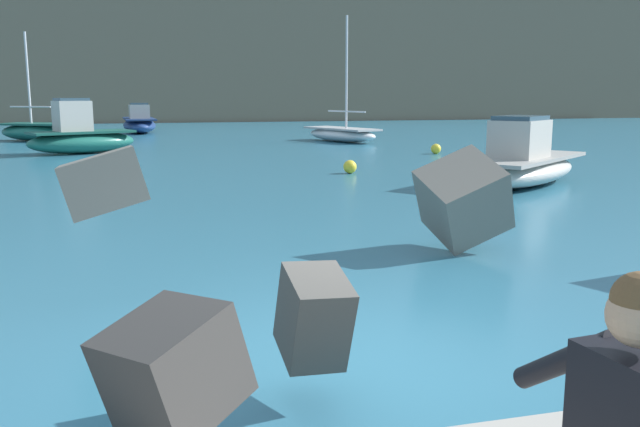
# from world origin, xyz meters

# --- Properties ---
(ground_plane) EXTENTS (400.00, 400.00, 0.00)m
(ground_plane) POSITION_xyz_m (0.00, 0.00, 0.00)
(ground_plane) COLOR #2D6B84
(boat_near_right) EXTENTS (5.05, 3.63, 2.40)m
(boat_near_right) POSITION_xyz_m (-4.41, 25.27, 0.74)
(boat_near_right) COLOR #1E6656
(boat_near_right) RESTS_ON ground
(boat_mid_left) EXTENTS (5.75, 5.06, 1.98)m
(boat_mid_left) POSITION_xyz_m (8.64, 11.09, 0.61)
(boat_mid_left) COLOR beige
(boat_mid_left) RESTS_ON ground
(boat_mid_centre) EXTENTS (3.60, 5.60, 6.64)m
(boat_mid_centre) POSITION_xyz_m (8.75, 29.42, 0.44)
(boat_mid_centre) COLOR white
(boat_mid_centre) RESTS_ON ground
(boat_mid_right) EXTENTS (2.45, 6.21, 1.99)m
(boat_mid_right) POSITION_xyz_m (-1.91, 41.09, 0.66)
(boat_mid_right) COLOR navy
(boat_mid_right) RESTS_ON ground
(boat_far_left) EXTENTS (4.73, 3.91, 5.89)m
(boat_far_left) POSITION_xyz_m (-7.40, 34.31, 0.54)
(boat_far_left) COLOR #1E6656
(boat_far_left) RESTS_ON ground
(mooring_buoy_inner) EXTENTS (0.44, 0.44, 0.44)m
(mooring_buoy_inner) POSITION_xyz_m (12.46, 18.66, 0.22)
(mooring_buoy_inner) COLOR yellow
(mooring_buoy_inner) RESTS_ON ground
(mooring_buoy_middle) EXTENTS (0.44, 0.44, 0.44)m
(mooring_buoy_middle) POSITION_xyz_m (4.72, 15.06, 0.22)
(mooring_buoy_middle) COLOR yellow
(mooring_buoy_middle) RESTS_ON ground
(mooring_buoy_outer) EXTENTS (0.44, 0.44, 0.44)m
(mooring_buoy_outer) POSITION_xyz_m (10.52, 21.07, 0.22)
(mooring_buoy_outer) COLOR yellow
(mooring_buoy_outer) RESTS_ON ground
(headland_bluff) EXTENTS (94.40, 34.87, 14.64)m
(headland_bluff) POSITION_xyz_m (18.54, 73.99, 7.34)
(headland_bluff) COLOR #756651
(headland_bluff) RESTS_ON ground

